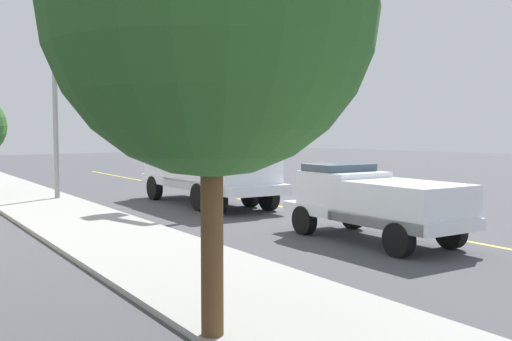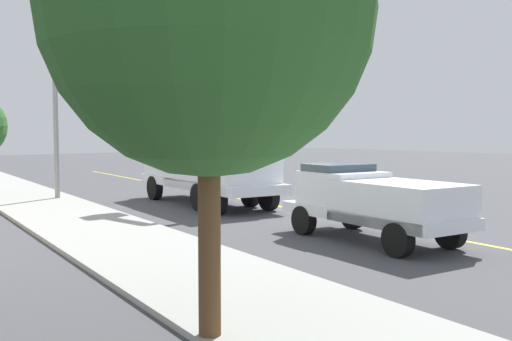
# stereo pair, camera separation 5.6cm
# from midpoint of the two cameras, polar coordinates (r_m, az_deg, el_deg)

# --- Properties ---
(ground) EXTENTS (120.00, 120.00, 0.00)m
(ground) POSITION_cam_midpoint_polar(r_m,az_deg,el_deg) (23.06, 3.33, -3.68)
(ground) COLOR #47474C
(sidewalk_far_side) EXTENTS (60.04, 10.01, 0.12)m
(sidewalk_far_side) POSITION_cam_midpoint_polar(r_m,az_deg,el_deg) (19.50, -16.06, -5.03)
(sidewalk_far_side) COLOR #9E9E99
(sidewalk_far_side) RESTS_ON ground
(lane_centre_stripe) EXTENTS (49.73, 5.52, 0.01)m
(lane_centre_stripe) POSITION_cam_midpoint_polar(r_m,az_deg,el_deg) (23.06, 3.33, -3.67)
(lane_centre_stripe) COLOR yellow
(lane_centre_stripe) RESTS_ON ground
(utility_bucket_truck) EXTENTS (8.42, 3.36, 7.02)m
(utility_bucket_truck) POSITION_cam_midpoint_polar(r_m,az_deg,el_deg) (24.26, -4.85, 0.52)
(utility_bucket_truck) COLOR white
(utility_bucket_truck) RESTS_ON ground
(service_pickup_truck) EXTENTS (5.79, 2.69, 2.06)m
(service_pickup_truck) POSITION_cam_midpoint_polar(r_m,az_deg,el_deg) (16.35, 11.43, -2.90)
(service_pickup_truck) COLOR white
(service_pickup_truck) RESTS_ON ground
(passing_minivan) EXTENTS (4.98, 2.40, 1.69)m
(passing_minivan) POSITION_cam_midpoint_polar(r_m,az_deg,el_deg) (32.34, -2.15, 0.22)
(passing_minivan) COLOR black
(passing_minivan) RESTS_ON ground
(traffic_cone_mid_front) EXTENTS (0.40, 0.40, 0.81)m
(traffic_cone_mid_front) POSITION_cam_midpoint_polar(r_m,az_deg,el_deg) (21.56, 5.26, -3.15)
(traffic_cone_mid_front) COLOR black
(traffic_cone_mid_front) RESTS_ON ground
(traffic_cone_mid_rear) EXTENTS (0.40, 0.40, 0.88)m
(traffic_cone_mid_rear) POSITION_cam_midpoint_polar(r_m,az_deg,el_deg) (28.34, -4.70, -1.39)
(traffic_cone_mid_rear) COLOR black
(traffic_cone_mid_rear) RESTS_ON ground
(traffic_signal_mast) EXTENTS (7.20, 1.05, 8.82)m
(traffic_signal_mast) POSITION_cam_midpoint_polar(r_m,az_deg,el_deg) (24.91, -17.65, 11.04)
(traffic_signal_mast) COLOR gray
(traffic_signal_mast) RESTS_ON ground
(street_tree_left) EXTENTS (4.61, 4.61, 6.98)m
(street_tree_left) POSITION_cam_midpoint_polar(r_m,az_deg,el_deg) (8.37, -4.46, 15.18)
(street_tree_left) COLOR brown
(street_tree_left) RESTS_ON ground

